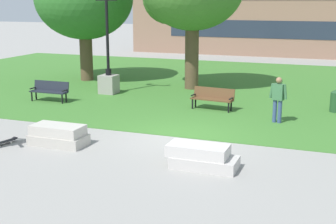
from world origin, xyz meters
The scene contains 10 objects.
ground_plane centered at (0.00, 0.00, 0.00)m, with size 140.00×140.00×0.00m, color gray.
grass_lawn centered at (0.00, 10.00, 0.01)m, with size 40.00×20.00×0.02m, color #3D752D.
concrete_block_center centered at (-3.33, -2.09, 0.31)m, with size 1.80×0.90×0.64m.
concrete_block_left centered at (1.52, -2.51, 0.31)m, with size 1.92×0.90×0.64m.
skateboard centered at (-4.98, -2.72, 0.09)m, with size 0.44×1.04×0.14m.
park_bench_near_left centered at (-7.34, 3.37, 0.54)m, with size 1.80×0.53×0.90m.
park_bench_far_left centered at (-0.02, 4.33, 0.54)m, with size 1.85×0.73×0.90m.
lamp_post_left centered at (-5.71, 5.94, 1.03)m, with size 1.32×0.80×4.97m.
trash_bin centered at (4.82, 5.64, 0.50)m, with size 0.49×0.49×0.96m.
person_bystander_far_lawn centered at (2.80, 3.07, 0.98)m, with size 0.69×0.34×1.71m.
Camera 1 is at (4.89, -14.19, 4.47)m, focal length 50.00 mm.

